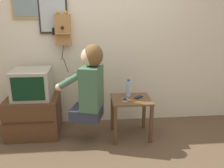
% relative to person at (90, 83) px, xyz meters
% --- Properties ---
extents(ground_plane, '(14.00, 14.00, 0.00)m').
position_rel_person_xyz_m(ground_plane, '(0.06, -0.35, -0.78)').
color(ground_plane, brown).
extents(wall_back, '(6.80, 0.05, 2.55)m').
position_rel_person_xyz_m(wall_back, '(0.06, 0.62, 0.50)').
color(wall_back, silver).
rests_on(wall_back, ground_plane).
extents(side_table, '(0.50, 0.45, 0.53)m').
position_rel_person_xyz_m(side_table, '(0.52, 0.08, -0.36)').
color(side_table, brown).
rests_on(side_table, ground_plane).
extents(person, '(0.59, 0.48, 0.93)m').
position_rel_person_xyz_m(person, '(0.00, 0.00, 0.00)').
color(person, '#2D3347').
rests_on(person, ground_plane).
extents(tv_stand, '(0.67, 0.55, 0.52)m').
position_rel_person_xyz_m(tv_stand, '(-0.76, 0.27, -0.52)').
color(tv_stand, '#51331E').
rests_on(tv_stand, ground_plane).
extents(television, '(0.47, 0.45, 0.38)m').
position_rel_person_xyz_m(television, '(-0.74, 0.27, -0.07)').
color(television, '#ADA89E').
rests_on(television, tv_stand).
extents(wall_phone_antique, '(0.25, 0.19, 0.82)m').
position_rel_person_xyz_m(wall_phone_antique, '(-0.34, 0.54, 0.59)').
color(wall_phone_antique, '#AD7A47').
extents(framed_picture, '(0.40, 0.03, 0.42)m').
position_rel_person_xyz_m(framed_picture, '(-0.78, 0.58, 0.94)').
color(framed_picture, tan).
extents(wall_mirror, '(0.38, 0.04, 0.57)m').
position_rel_person_xyz_m(wall_mirror, '(-0.46, 0.58, 0.82)').
color(wall_mirror, '#2D2823').
extents(cell_phone_held, '(0.08, 0.13, 0.01)m').
position_rel_person_xyz_m(cell_phone_held, '(0.43, 0.03, -0.24)').
color(cell_phone_held, silver).
rests_on(cell_phone_held, side_table).
extents(cell_phone_spare, '(0.13, 0.13, 0.01)m').
position_rel_person_xyz_m(cell_phone_spare, '(0.62, 0.11, -0.24)').
color(cell_phone_spare, black).
rests_on(cell_phone_spare, side_table).
extents(water_bottle, '(0.07, 0.07, 0.23)m').
position_rel_person_xyz_m(water_bottle, '(0.50, 0.18, -0.14)').
color(water_bottle, '#ADC6DB').
rests_on(water_bottle, side_table).
extents(toothbrush, '(0.18, 0.08, 0.02)m').
position_rel_person_xyz_m(toothbrush, '(0.55, -0.04, -0.24)').
color(toothbrush, orange).
rests_on(toothbrush, side_table).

